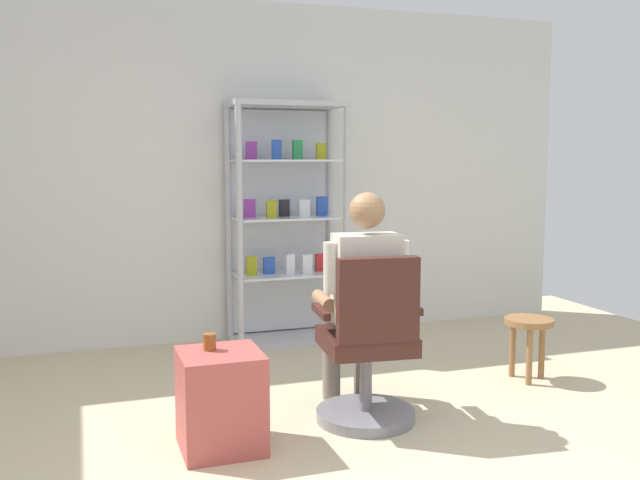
# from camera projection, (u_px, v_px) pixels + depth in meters

# --- Properties ---
(back_wall) EXTENTS (6.00, 0.10, 2.70)m
(back_wall) POSITION_uv_depth(u_px,v_px,m) (229.00, 173.00, 5.69)
(back_wall) COLOR silver
(back_wall) RESTS_ON ground
(display_cabinet_main) EXTENTS (0.90, 0.45, 1.90)m
(display_cabinet_main) POSITION_uv_depth(u_px,v_px,m) (285.00, 222.00, 5.64)
(display_cabinet_main) COLOR #B7B7BC
(display_cabinet_main) RESTS_ON ground
(office_chair) EXTENTS (0.59, 0.56, 0.96)m
(office_chair) POSITION_uv_depth(u_px,v_px,m) (369.00, 355.00, 3.91)
(office_chair) COLOR slate
(office_chair) RESTS_ON ground
(seated_shopkeeper) EXTENTS (0.52, 0.59, 1.29)m
(seated_shopkeeper) POSITION_uv_depth(u_px,v_px,m) (361.00, 293.00, 4.03)
(seated_shopkeeper) COLOR slate
(seated_shopkeeper) RESTS_ON ground
(storage_crate) EXTENTS (0.41, 0.40, 0.51)m
(storage_crate) POSITION_uv_depth(u_px,v_px,m) (221.00, 401.00, 3.59)
(storage_crate) COLOR #B24C47
(storage_crate) RESTS_ON ground
(tea_glass) EXTENTS (0.07, 0.07, 0.09)m
(tea_glass) POSITION_uv_depth(u_px,v_px,m) (210.00, 342.00, 3.59)
(tea_glass) COLOR brown
(tea_glass) RESTS_ON storage_crate
(wooden_stool) EXTENTS (0.32, 0.32, 0.42)m
(wooden_stool) POSITION_uv_depth(u_px,v_px,m) (529.00, 331.00, 4.69)
(wooden_stool) COLOR olive
(wooden_stool) RESTS_ON ground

